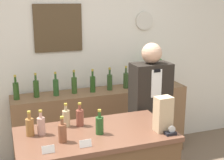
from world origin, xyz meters
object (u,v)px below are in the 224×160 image
Objects in this scene: potted_plant at (156,69)px; paper_bag at (163,114)px; tape_dispenser at (171,132)px; shopkeeper at (150,118)px.

potted_plant reaches higher than paper_bag.
potted_plant is 3.98× the size of tape_dispenser.
paper_bag reaches higher than tape_dispenser.
paper_bag is 3.23× the size of tape_dispenser.
shopkeeper is 0.81m from tape_dispenser.
shopkeeper is at bearing 75.40° from tape_dispenser.
tape_dispenser is at bearing -104.60° from shopkeeper.
tape_dispenser is (0.02, -0.09, -0.12)m from paper_bag.
tape_dispenser is (-0.69, -1.57, -0.13)m from potted_plant.
potted_plant is 1.23× the size of paper_bag.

